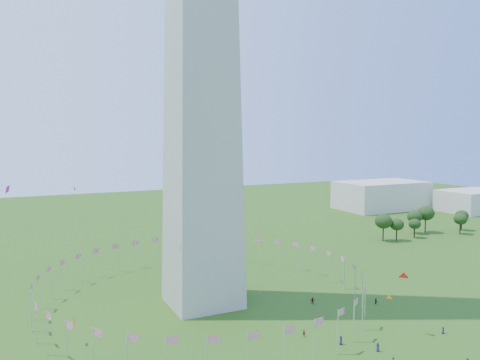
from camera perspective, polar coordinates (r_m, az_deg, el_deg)
name	(u,v)px	position (r m, az deg, el deg)	size (l,w,h in m)	color
flag_ring	(203,286)	(122.39, -4.56, -12.77)	(80.24, 80.24, 9.00)	silver
gov_building_east_a	(381,195)	(285.33, 16.81, -1.78)	(50.00, 30.00, 16.00)	beige
gov_building_east_b	(473,201)	(294.74, 26.53, -2.29)	(35.00, 25.00, 12.00)	beige
kites_aloft	(316,250)	(102.08, 9.28, -8.44)	(109.35, 63.14, 35.57)	red
tree_line_east	(420,224)	(215.22, 21.11, -5.02)	(53.52, 15.56, 11.50)	#244517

